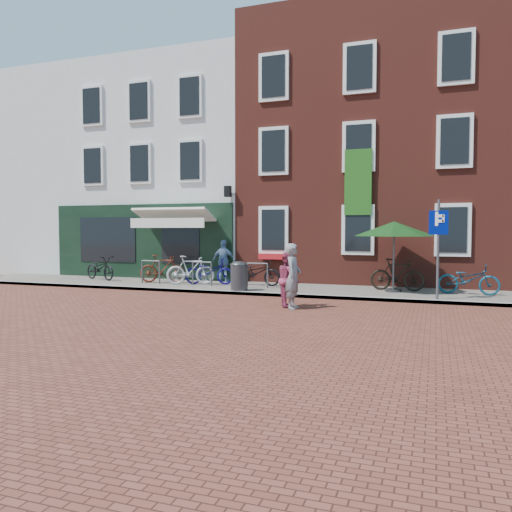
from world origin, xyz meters
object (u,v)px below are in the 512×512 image
(bicycle_5, at_px, (397,275))
(bicycle_3, at_px, (190,270))
(boy, at_px, (289,279))
(bicycle_1, at_px, (162,269))
(woman, at_px, (293,276))
(parking_sign, at_px, (438,236))
(bicycle_6, at_px, (468,279))
(litter_bin, at_px, (239,274))
(bicycle_2, at_px, (209,271))
(cafe_person, at_px, (224,261))
(bicycle_4, at_px, (257,272))
(bicycle_0, at_px, (100,268))
(parasol, at_px, (394,226))

(bicycle_5, bearing_deg, bicycle_3, 97.60)
(boy, height_order, bicycle_1, boy)
(woman, xyz_separation_m, bicycle_5, (2.28, 3.98, -0.23))
(bicycle_3, bearing_deg, bicycle_5, -107.03)
(parking_sign, bearing_deg, bicycle_6, 58.85)
(litter_bin, bearing_deg, bicycle_2, 140.51)
(bicycle_5, xyz_separation_m, bicycle_6, (2.05, -0.27, -0.05))
(cafe_person, xyz_separation_m, bicycle_2, (-0.16, -0.93, -0.32))
(litter_bin, relative_size, bicycle_2, 0.57)
(bicycle_4, bearing_deg, bicycle_5, -83.30)
(parking_sign, relative_size, bicycle_0, 1.59)
(woman, bearing_deg, boy, 29.70)
(parking_sign, relative_size, woman, 1.64)
(woman, xyz_separation_m, bicycle_4, (-2.36, 3.92, -0.28))
(woman, xyz_separation_m, bicycle_6, (4.32, 3.72, -0.28))
(cafe_person, relative_size, bicycle_6, 0.90)
(cafe_person, bearing_deg, bicycle_3, 57.63)
(parasol, bearing_deg, bicycle_5, 73.29)
(litter_bin, xyz_separation_m, parasol, (4.57, 1.33, 1.51))
(bicycle_1, bearing_deg, bicycle_4, -99.69)
(bicycle_5, bearing_deg, boy, 148.92)
(parasol, bearing_deg, bicycle_2, 179.77)
(cafe_person, bearing_deg, bicycle_2, 80.92)
(woman, height_order, bicycle_3, woman)
(bicycle_0, xyz_separation_m, bicycle_6, (12.94, -0.04, 0.00))
(bicycle_5, bearing_deg, parasol, 166.52)
(litter_bin, xyz_separation_m, bicycle_0, (-6.23, 1.41, -0.06))
(parking_sign, bearing_deg, parasol, 132.41)
(bicycle_0, relative_size, bicycle_2, 1.00)
(litter_bin, relative_size, parasol, 0.41)
(bicycle_2, bearing_deg, bicycle_1, 80.30)
(bicycle_0, distance_m, bicycle_2, 4.58)
(parking_sign, distance_m, bicycle_2, 7.73)
(boy, height_order, cafe_person, cafe_person)
(bicycle_0, relative_size, bicycle_4, 1.00)
(litter_bin, relative_size, bicycle_4, 0.57)
(bicycle_2, xyz_separation_m, bicycle_5, (6.31, 0.28, 0.05))
(litter_bin, height_order, bicycle_5, bicycle_5)
(litter_bin, distance_m, cafe_person, 2.75)
(parking_sign, distance_m, bicycle_1, 9.47)
(parasol, height_order, bicycle_2, parasol)
(parking_sign, distance_m, boy, 4.30)
(parasol, xyz_separation_m, bicycle_2, (-6.22, 0.02, -1.57))
(litter_bin, height_order, woman, woman)
(bicycle_2, bearing_deg, cafe_person, -21.90)
(parasol, height_order, bicycle_1, parasol)
(bicycle_4, bearing_deg, parking_sign, -99.79)
(parasol, bearing_deg, parking_sign, -47.59)
(cafe_person, distance_m, bicycle_2, 1.00)
(parking_sign, xyz_separation_m, cafe_person, (-7.34, 2.35, -0.96))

